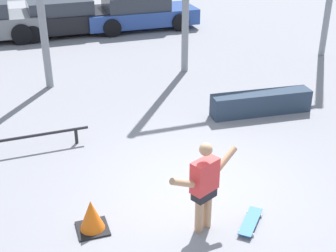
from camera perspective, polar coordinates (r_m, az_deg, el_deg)
The scene contains 8 objects.
ground_plane at distance 8.46m, azimuth 3.63°, elevation -7.62°, with size 36.00×36.00×0.00m, color gray.
skateboarder at distance 7.09m, azimuth 4.47°, elevation -7.06°, with size 1.32×0.69×1.52m.
skateboard at distance 7.70m, azimuth 10.02°, elevation -11.38°, with size 0.67×0.71×0.08m.
grind_box at distance 11.34m, azimuth 11.27°, elevation 2.77°, with size 2.43×0.45×0.53m, color #28384C.
grind_rail at distance 9.87m, azimuth -17.88°, elevation -1.65°, with size 2.87×0.14×0.36m.
parked_car_black at distance 18.22m, azimuth -12.60°, elevation 12.87°, with size 4.16×2.08×1.29m.
parked_car_blue at distance 18.58m, azimuth -3.56°, elevation 13.73°, with size 4.28×1.99×1.32m.
traffic_cone at distance 7.46m, azimuth -9.31°, elevation -10.76°, with size 0.49×0.49×0.54m.
Camera 1 is at (-2.76, -6.44, 4.74)m, focal length 50.00 mm.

